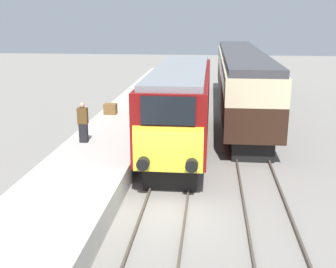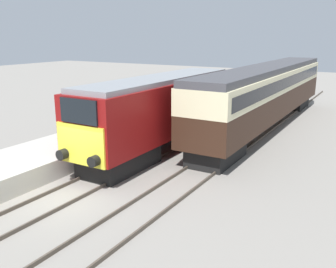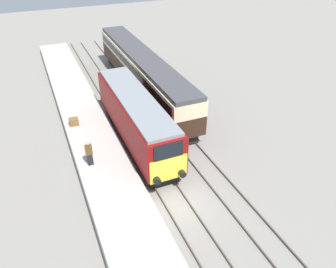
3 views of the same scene
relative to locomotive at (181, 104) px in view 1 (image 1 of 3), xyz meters
The scene contains 8 objects.
ground_plane 7.66m from the locomotive, 90.00° to the right, with size 120.00×120.00×0.00m, color gray.
platform_left 3.80m from the locomotive, 168.56° to the left, with size 3.50×50.00×0.88m.
rails_near_track 3.16m from the locomotive, 90.00° to the right, with size 1.51×60.00×0.14m.
rails_far_track 4.64m from the locomotive, 34.45° to the right, with size 1.50×60.00×0.14m.
locomotive is the anchor object (origin of this frame).
passenger_carriage 8.85m from the locomotive, 67.39° to the left, with size 2.75×21.20×4.18m.
person_on_platform 4.89m from the locomotive, 148.40° to the right, with size 0.44×0.26×1.81m.
luggage_crate 5.39m from the locomotive, 143.92° to the left, with size 0.70×0.56×0.60m.
Camera 1 is at (1.43, -12.79, 6.31)m, focal length 45.00 mm.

